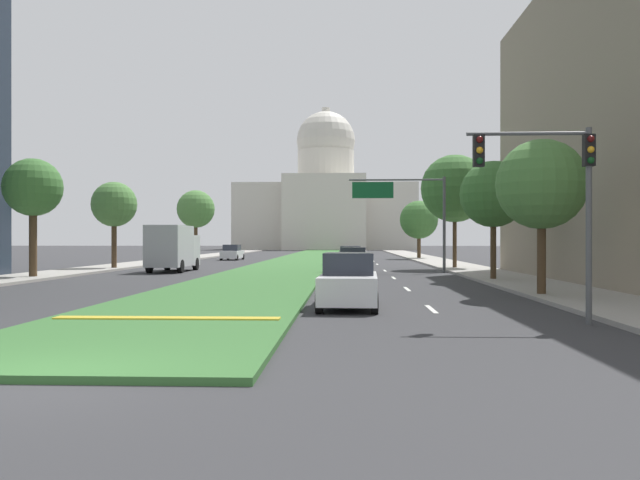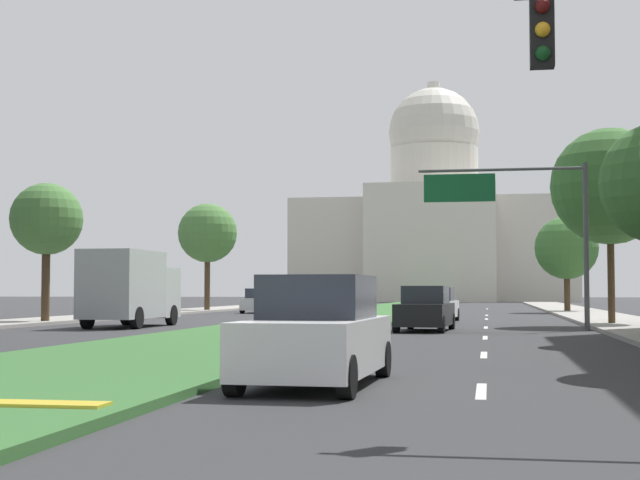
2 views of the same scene
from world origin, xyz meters
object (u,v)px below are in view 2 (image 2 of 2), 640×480
(sedan_lead_stopped, at_px, (317,334))
(sedan_midblock, at_px, (425,310))
(capitol_building, at_px, (434,227))
(sedan_far_horizon, at_px, (261,301))
(street_tree_right_distant, at_px, (567,248))
(street_tree_left_far, at_px, (47,220))
(street_tree_left_distant, at_px, (208,233))
(overhead_guide_sign, at_px, (520,210))
(box_truck_delivery, at_px, (130,287))
(street_tree_right_far, at_px, (610,187))
(sedan_distant, at_px, (437,306))

(sedan_lead_stopped, distance_m, sedan_midblock, 21.47)
(capitol_building, bearing_deg, sedan_far_horizon, -95.97)
(capitol_building, xyz_separation_m, street_tree_right_distant, (12.98, -70.01, -6.19))
(capitol_building, height_order, street_tree_left_far, capitol_building)
(capitol_building, distance_m, street_tree_left_distant, 72.54)
(overhead_guide_sign, bearing_deg, street_tree_left_far, 171.23)
(capitol_building, height_order, box_truck_delivery, capitol_building)
(street_tree_right_distant, bearing_deg, overhead_guide_sign, -97.76)
(box_truck_delivery, bearing_deg, street_tree_right_far, 12.00)
(capitol_building, relative_size, sedan_lead_stopped, 8.54)
(street_tree_left_distant, distance_m, sedan_distant, 26.29)
(street_tree_left_far, bearing_deg, street_tree_right_far, 3.43)
(sedan_midblock, xyz_separation_m, sedan_far_horizon, (-12.98, 27.22, -0.02))
(street_tree_right_far, xyz_separation_m, sedan_lead_stopped, (-8.00, -27.45, -5.22))
(sedan_midblock, bearing_deg, capitol_building, 92.95)
(box_truck_delivery, bearing_deg, sedan_far_horizon, 90.89)
(sedan_midblock, relative_size, sedan_distant, 1.02)
(street_tree_right_distant, bearing_deg, street_tree_left_far, -133.52)
(sedan_far_horizon, relative_size, box_truck_delivery, 0.70)
(street_tree_left_distant, bearing_deg, sedan_midblock, -59.54)
(capitol_building, height_order, overhead_guide_sign, capitol_building)
(capitol_building, relative_size, street_tree_right_distant, 5.90)
(capitol_building, height_order, sedan_distant, capitol_building)
(capitol_building, bearing_deg, street_tree_left_far, -97.37)
(capitol_building, relative_size, box_truck_delivery, 6.16)
(capitol_building, relative_size, sedan_midblock, 8.33)
(street_tree_left_far, distance_m, street_tree_right_distant, 37.04)
(street_tree_right_distant, xyz_separation_m, sedan_distant, (-7.91, -20.28, -3.68))
(street_tree_right_far, bearing_deg, sedan_far_horizon, 134.13)
(capitol_building, bearing_deg, sedan_midblock, -87.05)
(overhead_guide_sign, relative_size, sedan_far_horizon, 1.45)
(street_tree_left_far, relative_size, box_truck_delivery, 1.02)
(overhead_guide_sign, height_order, sedan_distant, overhead_guide_sign)
(street_tree_right_far, bearing_deg, box_truck_delivery, -168.00)
(sedan_far_horizon, bearing_deg, street_tree_right_far, -45.87)
(street_tree_right_far, distance_m, sedan_distant, 10.67)
(sedan_lead_stopped, xyz_separation_m, sedan_distant, (0.23, 32.51, -0.05))
(street_tree_right_far, xyz_separation_m, sedan_far_horizon, (-20.60, 21.24, -5.27))
(sedan_distant, relative_size, box_truck_delivery, 0.72)
(overhead_guide_sign, bearing_deg, street_tree_right_far, 50.48)
(street_tree_left_far, bearing_deg, capitol_building, 82.63)
(street_tree_left_distant, bearing_deg, sedan_distant, -47.33)
(street_tree_left_far, distance_m, sedan_midblock, 18.74)
(street_tree_left_far, xyz_separation_m, street_tree_left_distant, (0.09, 25.57, 0.86))
(street_tree_right_far, relative_size, street_tree_left_distant, 1.10)
(street_tree_right_distant, xyz_separation_m, sedan_lead_stopped, (-8.14, -52.79, -3.64))
(street_tree_left_far, height_order, sedan_distant, street_tree_left_far)
(street_tree_left_distant, bearing_deg, street_tree_right_distant, 2.89)
(street_tree_left_distant, xyz_separation_m, sedan_distant, (17.51, -18.99, -4.89))
(capitol_building, distance_m, street_tree_right_distant, 71.47)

